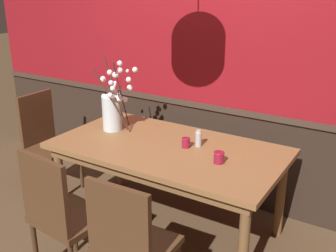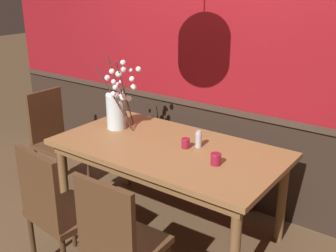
{
  "view_description": "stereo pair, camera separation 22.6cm",
  "coord_description": "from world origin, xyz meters",
  "px_view_note": "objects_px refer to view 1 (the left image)",
  "views": [
    {
      "loc": [
        1.53,
        -2.49,
        1.97
      ],
      "look_at": [
        0.0,
        0.0,
        0.91
      ],
      "focal_mm": 43.59,
      "sensor_mm": 36.0,
      "label": 1
    },
    {
      "loc": [
        1.72,
        -2.36,
        1.97
      ],
      "look_at": [
        0.0,
        0.0,
        0.91
      ],
      "focal_mm": 43.59,
      "sensor_mm": 36.0,
      "label": 2
    }
  ],
  "objects_px": {
    "chair_far_side_right": "(239,144)",
    "condiment_bottle": "(198,139)",
    "candle_holder_nearer_center": "(219,157)",
    "candle_holder_nearer_edge": "(186,143)",
    "chair_near_side_left": "(60,212)",
    "dining_table": "(168,156)",
    "vase_with_blossoms": "(113,110)",
    "chair_head_west_end": "(46,139)",
    "chair_near_side_right": "(130,241)",
    "chair_far_side_left": "(193,129)"
  },
  "relations": [
    {
      "from": "candle_holder_nearer_edge",
      "to": "condiment_bottle",
      "type": "relative_size",
      "value": 0.59
    },
    {
      "from": "chair_near_side_right",
      "to": "chair_far_side_left",
      "type": "bearing_deg",
      "value": 107.29
    },
    {
      "from": "chair_near_side_left",
      "to": "condiment_bottle",
      "type": "bearing_deg",
      "value": 64.97
    },
    {
      "from": "chair_near_side_left",
      "to": "candle_holder_nearer_center",
      "type": "distance_m",
      "value": 1.13
    },
    {
      "from": "candle_holder_nearer_center",
      "to": "dining_table",
      "type": "bearing_deg",
      "value": 170.87
    },
    {
      "from": "candle_holder_nearer_edge",
      "to": "chair_head_west_end",
      "type": "bearing_deg",
      "value": -177.24
    },
    {
      "from": "chair_head_west_end",
      "to": "candle_holder_nearer_edge",
      "type": "bearing_deg",
      "value": 2.76
    },
    {
      "from": "dining_table",
      "to": "candle_holder_nearer_edge",
      "type": "relative_size",
      "value": 23.16
    },
    {
      "from": "dining_table",
      "to": "condiment_bottle",
      "type": "relative_size",
      "value": 13.57
    },
    {
      "from": "chair_far_side_left",
      "to": "chair_far_side_right",
      "type": "height_order",
      "value": "chair_far_side_left"
    },
    {
      "from": "chair_head_west_end",
      "to": "candle_holder_nearer_center",
      "type": "bearing_deg",
      "value": -1.64
    },
    {
      "from": "vase_with_blossoms",
      "to": "chair_far_side_left",
      "type": "bearing_deg",
      "value": 70.23
    },
    {
      "from": "chair_near_side_right",
      "to": "condiment_bottle",
      "type": "xyz_separation_m",
      "value": [
        -0.09,
        1.02,
        0.28
      ]
    },
    {
      "from": "chair_far_side_right",
      "to": "chair_near_side_right",
      "type": "bearing_deg",
      "value": -88.53
    },
    {
      "from": "candle_holder_nearer_center",
      "to": "condiment_bottle",
      "type": "relative_size",
      "value": 0.64
    },
    {
      "from": "chair_far_side_right",
      "to": "chair_head_west_end",
      "type": "height_order",
      "value": "chair_head_west_end"
    },
    {
      "from": "chair_near_side_right",
      "to": "vase_with_blossoms",
      "type": "bearing_deg",
      "value": 132.44
    },
    {
      "from": "vase_with_blossoms",
      "to": "candle_holder_nearer_edge",
      "type": "distance_m",
      "value": 0.73
    },
    {
      "from": "chair_near_side_left",
      "to": "chair_head_west_end",
      "type": "height_order",
      "value": "same"
    },
    {
      "from": "chair_near_side_right",
      "to": "vase_with_blossoms",
      "type": "height_order",
      "value": "vase_with_blossoms"
    },
    {
      "from": "chair_near_side_left",
      "to": "chair_far_side_left",
      "type": "relative_size",
      "value": 0.99
    },
    {
      "from": "chair_near_side_left",
      "to": "chair_near_side_right",
      "type": "xyz_separation_m",
      "value": [
        0.57,
        -0.0,
        -0.01
      ]
    },
    {
      "from": "dining_table",
      "to": "chair_near_side_right",
      "type": "height_order",
      "value": "chair_near_side_right"
    },
    {
      "from": "chair_far_side_right",
      "to": "condiment_bottle",
      "type": "bearing_deg",
      "value": -93.45
    },
    {
      "from": "vase_with_blossoms",
      "to": "chair_far_side_right",
      "type": "bearing_deg",
      "value": 44.4
    },
    {
      "from": "chair_head_west_end",
      "to": "vase_with_blossoms",
      "type": "distance_m",
      "value": 0.87
    },
    {
      "from": "dining_table",
      "to": "chair_head_west_end",
      "type": "height_order",
      "value": "chair_head_west_end"
    },
    {
      "from": "chair_near_side_left",
      "to": "chair_near_side_right",
      "type": "distance_m",
      "value": 0.57
    },
    {
      "from": "chair_near_side_right",
      "to": "candle_holder_nearer_edge",
      "type": "height_order",
      "value": "chair_near_side_right"
    },
    {
      "from": "candle_holder_nearer_edge",
      "to": "condiment_bottle",
      "type": "bearing_deg",
      "value": 47.12
    },
    {
      "from": "chair_head_west_end",
      "to": "vase_with_blossoms",
      "type": "height_order",
      "value": "vase_with_blossoms"
    },
    {
      "from": "vase_with_blossoms",
      "to": "chair_near_side_left",
      "type": "bearing_deg",
      "value": -71.95
    },
    {
      "from": "vase_with_blossoms",
      "to": "condiment_bottle",
      "type": "relative_size",
      "value": 4.96
    },
    {
      "from": "chair_far_side_right",
      "to": "candle_holder_nearer_center",
      "type": "xyz_separation_m",
      "value": [
        0.22,
        -0.95,
        0.28
      ]
    },
    {
      "from": "chair_near_side_right",
      "to": "chair_head_west_end",
      "type": "relative_size",
      "value": 0.97
    },
    {
      "from": "chair_far_side_left",
      "to": "candle_holder_nearer_center",
      "type": "height_order",
      "value": "chair_far_side_left"
    },
    {
      "from": "chair_far_side_right",
      "to": "vase_with_blossoms",
      "type": "xyz_separation_m",
      "value": [
        -0.83,
        -0.82,
        0.42
      ]
    },
    {
      "from": "dining_table",
      "to": "vase_with_blossoms",
      "type": "bearing_deg",
      "value": 173.85
    },
    {
      "from": "candle_holder_nearer_center",
      "to": "condiment_bottle",
      "type": "distance_m",
      "value": 0.33
    },
    {
      "from": "dining_table",
      "to": "condiment_bottle",
      "type": "bearing_deg",
      "value": 31.49
    },
    {
      "from": "dining_table",
      "to": "condiment_bottle",
      "type": "distance_m",
      "value": 0.28
    },
    {
      "from": "chair_far_side_left",
      "to": "chair_far_side_right",
      "type": "distance_m",
      "value": 0.53
    },
    {
      "from": "chair_near_side_right",
      "to": "chair_far_side_right",
      "type": "relative_size",
      "value": 1.07
    },
    {
      "from": "candle_holder_nearer_center",
      "to": "candle_holder_nearer_edge",
      "type": "distance_m",
      "value": 0.36
    },
    {
      "from": "candle_holder_nearer_edge",
      "to": "condiment_bottle",
      "type": "distance_m",
      "value": 0.1
    },
    {
      "from": "chair_far_side_right",
      "to": "chair_near_side_left",
      "type": "bearing_deg",
      "value": -106.36
    },
    {
      "from": "chair_near_side_left",
      "to": "chair_far_side_right",
      "type": "height_order",
      "value": "chair_near_side_left"
    },
    {
      "from": "chair_far_side_left",
      "to": "vase_with_blossoms",
      "type": "bearing_deg",
      "value": -109.77
    },
    {
      "from": "chair_far_side_left",
      "to": "chair_near_side_right",
      "type": "relative_size",
      "value": 1.04
    },
    {
      "from": "chair_near_side_right",
      "to": "vase_with_blossoms",
      "type": "xyz_separation_m",
      "value": [
        -0.88,
        0.96,
        0.4
      ]
    }
  ]
}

